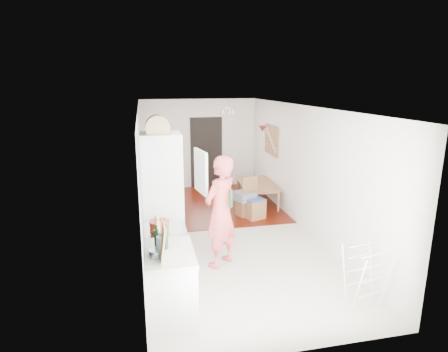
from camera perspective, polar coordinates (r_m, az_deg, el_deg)
name	(u,v)px	position (r m, az deg, el deg)	size (l,w,h in m)	color
room_shell	(226,172)	(7.20, 0.36, 0.54)	(3.20, 7.00, 2.50)	white
floor	(226,233)	(7.59, 0.34, -8.67)	(3.20, 7.00, 0.01)	beige
wood_floor_overlay	(210,204)	(9.29, -2.15, -4.32)	(3.20, 3.30, 0.01)	#5B1309
sage_wall_panel	(140,169)	(4.95, -12.63, 1.07)	(0.02, 3.00, 1.30)	gray
tile_splashback	(144,236)	(4.64, -12.11, -8.88)	(0.02, 1.90, 0.50)	black
doorway_recess	(206,153)	(10.64, -2.70, 3.57)	(0.90, 0.04, 2.00)	black
base_cabinet	(170,287)	(4.97, -8.24, -16.37)	(0.60, 0.90, 0.86)	white
worktop	(169,253)	(4.75, -8.44, -11.58)	(0.62, 0.92, 0.06)	silver
range_cooker	(166,259)	(5.62, -8.83, -12.45)	(0.60, 0.60, 0.88)	white
cooker_top	(165,230)	(5.43, -9.01, -8.11)	(0.60, 0.60, 0.04)	#B1B1B4
fridge_housing	(162,197)	(6.34, -9.37, -3.19)	(0.66, 0.66, 2.15)	white
fridge_door	(201,172)	(5.98, -3.55, 0.65)	(0.56, 0.04, 0.70)	white
fridge_interior	(180,169)	(6.24, -6.70, 1.14)	(0.02, 0.52, 0.66)	white
pinboard	(272,140)	(9.37, 7.30, 5.46)	(0.03, 0.90, 0.70)	tan
pinboard_frame	(271,140)	(9.37, 7.21, 5.46)	(0.01, 0.94, 0.74)	olive
wall_sconce	(262,129)	(9.94, 5.86, 7.15)	(0.18, 0.18, 0.16)	maroon
person	(220,202)	(5.97, -0.54, -3.99)	(0.79, 0.52, 2.17)	#D44E50
dining_table	(258,195)	(9.31, 5.23, -2.90)	(1.29, 0.72, 0.45)	olive
dining_chair	(254,198)	(8.26, 4.65, -3.43)	(0.39, 0.39, 0.92)	olive
stool	(244,208)	(8.47, 3.03, -4.85)	(0.29, 0.29, 0.38)	olive
grey_drape	(244,196)	(8.36, 3.09, -3.06)	(0.42, 0.42, 0.19)	slate
drying_rack	(365,277)	(5.49, 20.71, -14.24)	(0.42, 0.38, 0.83)	white
bread_bin	(157,127)	(6.03, -10.11, 7.37)	(0.39, 0.37, 0.21)	tan
red_casserole	(159,226)	(5.30, -9.81, -7.57)	(0.28, 0.28, 0.16)	red
steel_pan	(157,253)	(4.60, -10.21, -11.48)	(0.19, 0.19, 0.09)	#B1B1B4
held_bottle	(231,199)	(5.85, 1.04, -3.45)	(0.06, 0.06, 0.28)	#183B1C
bottle_a	(157,240)	(4.73, -10.21, -9.60)	(0.06, 0.06, 0.27)	#183B1C
bottle_b	(165,237)	(4.75, -8.95, -9.13)	(0.07, 0.07, 0.31)	#183B1C
bottle_c	(161,246)	(4.62, -9.65, -10.43)	(0.09, 0.09, 0.23)	silver
pepper_mill_front	(157,228)	(5.13, -10.10, -7.84)	(0.06, 0.06, 0.24)	tan
pepper_mill_back	(157,228)	(5.18, -10.15, -7.84)	(0.05, 0.05, 0.20)	tan
chopping_boards	(163,242)	(4.47, -9.34, -9.97)	(0.04, 0.31, 0.42)	tan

